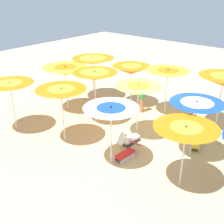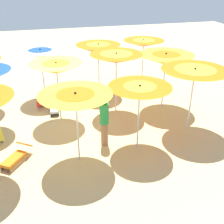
# 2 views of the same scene
# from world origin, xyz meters

# --- Properties ---
(ground) EXTENTS (38.94, 38.94, 0.04)m
(ground) POSITION_xyz_m (0.00, 0.00, -0.02)
(ground) COLOR #D1B57F
(beach_umbrella_1) EXTENTS (2.11, 2.11, 2.53)m
(beach_umbrella_1) POSITION_xyz_m (2.78, -2.22, 2.25)
(beach_umbrella_1) COLOR silver
(beach_umbrella_1) RESTS_ON ground
(beach_umbrella_2) EXTENTS (2.09, 2.09, 2.30)m
(beach_umbrella_2) POSITION_xyz_m (2.65, 0.40, 2.08)
(beach_umbrella_2) COLOR silver
(beach_umbrella_2) RESTS_ON ground
(beach_umbrella_3) EXTENTS (1.96, 1.96, 2.22)m
(beach_umbrella_3) POSITION_xyz_m (2.39, 2.38, 1.94)
(beach_umbrella_3) COLOR silver
(beach_umbrella_3) RESTS_ON ground
(beach_umbrella_4) EXTENTS (2.28, 2.28, 2.39)m
(beach_umbrella_4) POSITION_xyz_m (1.82, 4.54, 2.16)
(beach_umbrella_4) COLOR silver
(beach_umbrella_4) RESTS_ON ground
(beach_umbrella_6) EXTENTS (1.96, 1.96, 2.30)m
(beach_umbrella_6) POSITION_xyz_m (-0.15, -2.41, 2.04)
(beach_umbrella_6) COLOR silver
(beach_umbrella_6) RESTS_ON ground
(beach_umbrella_7) EXTENTS (1.92, 1.92, 2.36)m
(beach_umbrella_7) POSITION_xyz_m (-0.18, 0.10, 2.11)
(beach_umbrella_7) COLOR silver
(beach_umbrella_7) RESTS_ON ground
(beach_umbrella_8) EXTENTS (2.03, 2.03, 2.51)m
(beach_umbrella_8) POSITION_xyz_m (-0.31, 2.40, 2.27)
(beach_umbrella_8) COLOR silver
(beach_umbrella_8) RESTS_ON ground
(beach_umbrella_9) EXTENTS (2.22, 2.22, 2.37)m
(beach_umbrella_9) POSITION_xyz_m (-0.25, 4.44, 2.09)
(beach_umbrella_9) COLOR silver
(beach_umbrella_9) RESTS_ON ground
(beach_umbrella_11) EXTENTS (2.01, 2.01, 2.20)m
(beach_umbrella_11) POSITION_xyz_m (-1.96, -2.93, 1.94)
(beach_umbrella_11) COLOR silver
(beach_umbrella_11) RESTS_ON ground
(beach_umbrella_12) EXTENTS (1.93, 1.93, 2.30)m
(beach_umbrella_12) POSITION_xyz_m (-2.47, -0.39, 2.06)
(beach_umbrella_12) COLOR silver
(beach_umbrella_12) RESTS_ON ground
(beach_umbrella_13) EXTENTS (2.01, 2.01, 2.38)m
(beach_umbrella_13) POSITION_xyz_m (-2.47, 2.16, 2.11)
(beach_umbrella_13) COLOR silver
(beach_umbrella_13) RESTS_ON ground
(beach_umbrella_14) EXTENTS (2.02, 2.02, 2.27)m
(beach_umbrella_14) POSITION_xyz_m (-3.21, 4.61, 2.05)
(beach_umbrella_14) COLOR silver
(beach_umbrella_14) RESTS_ON ground
(lounger_0) EXTENTS (1.18, 0.41, 0.65)m
(lounger_0) POSITION_xyz_m (-0.95, -0.09, 0.21)
(lounger_0) COLOR #333338
(lounger_0) RESTS_ON ground
(lounger_1) EXTENTS (1.25, 0.40, 0.54)m
(lounger_1) POSITION_xyz_m (-1.78, -0.59, 0.20)
(lounger_1) COLOR silver
(lounger_1) RESTS_ON ground
(lounger_2) EXTENTS (1.23, 0.71, 0.58)m
(lounger_2) POSITION_xyz_m (0.72, -2.24, 0.20)
(lounger_2) COLOR silver
(lounger_2) RESTS_ON ground
(lounger_4) EXTENTS (1.16, 0.97, 0.53)m
(lounger_4) POSITION_xyz_m (2.28, -1.50, 0.20)
(lounger_4) COLOR olive
(lounger_4) RESTS_ON ground
(beachgoer_0) EXTENTS (0.30, 0.30, 1.74)m
(beachgoer_0) POSITION_xyz_m (1.98, 1.36, 0.91)
(beachgoer_0) COLOR #A3704C
(beachgoer_0) RESTS_ON ground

